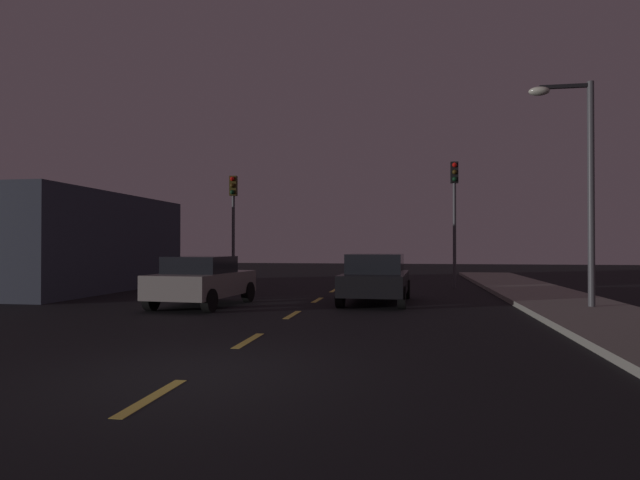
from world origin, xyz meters
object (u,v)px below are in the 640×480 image
traffic_signal_left (233,209)px  car_adjacent_lane (202,281)px  street_lamp_right (580,171)px  car_stopped_ahead (376,278)px  traffic_signal_right (454,200)px

traffic_signal_left → car_adjacent_lane: traffic_signal_left is taller
street_lamp_right → car_stopped_ahead: bearing=166.5°
traffic_signal_right → car_adjacent_lane: traffic_signal_right is taller
car_adjacent_lane → street_lamp_right: size_ratio=0.64×
car_adjacent_lane → traffic_signal_right: bearing=46.5°
street_lamp_right → car_adjacent_lane: bearing=-177.5°
traffic_signal_left → street_lamp_right: size_ratio=0.80×
traffic_signal_right → traffic_signal_left: bearing=-180.0°
traffic_signal_right → street_lamp_right: bearing=-71.3°
car_adjacent_lane → street_lamp_right: street_lamp_right is taller
car_adjacent_lane → street_lamp_right: bearing=2.5°
traffic_signal_left → traffic_signal_right: (9.77, 0.00, 0.25)m
car_stopped_ahead → traffic_signal_right: bearing=65.9°
traffic_signal_right → car_adjacent_lane: 11.84m
traffic_signal_right → car_stopped_ahead: 7.73m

